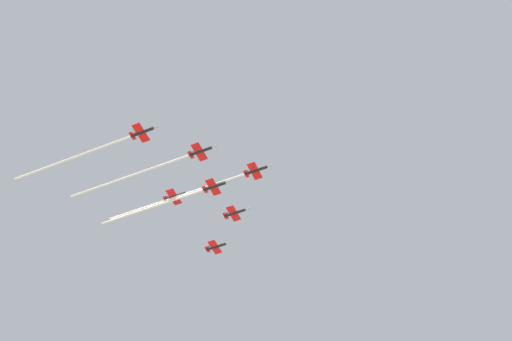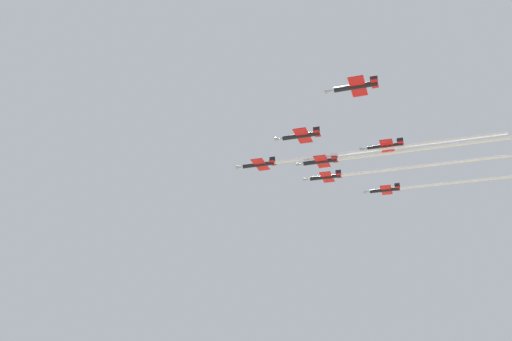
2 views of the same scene
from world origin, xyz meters
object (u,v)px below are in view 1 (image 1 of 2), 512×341
jet_port_outer (178,199)px  jet_port_trail (176,196)px  jet_starboard_inner (156,167)px  jet_starboard_outer (216,247)px  jet_port_inner (235,213)px  jet_lead (203,188)px  jet_center_rear (99,148)px

jet_port_outer → jet_port_trail: jet_port_trail is taller
jet_starboard_inner → jet_starboard_outer: jet_starboard_outer is taller
jet_starboard_inner → jet_port_trail: bearing=179.9°
jet_starboard_outer → jet_port_trail: jet_starboard_outer is taller
jet_port_inner → jet_lead: bearing=-22.9°
jet_starboard_outer → jet_center_rear: size_ratio=0.19×
jet_lead → jet_center_rear: (-20.42, 39.19, 0.23)m
jet_starboard_outer → jet_port_trail: size_ratio=1.00×
jet_port_inner → jet_center_rear: 61.55m
jet_port_outer → jet_starboard_outer: bearing=176.4°
jet_port_inner → jet_starboard_inner: (-23.75, 30.58, 1.38)m
jet_center_rear → jet_starboard_inner: bearing=135.6°
jet_lead → jet_center_rear: 44.19m
jet_lead → jet_port_trail: bearing=-90.0°
jet_starboard_inner → jet_starboard_outer: (45.21, -21.10, 0.49)m
jet_lead → jet_starboard_inner: jet_starboard_inner is taller
jet_starboard_inner → jet_port_outer: jet_starboard_inner is taller
jet_starboard_inner → jet_center_rear: (-9.61, 21.13, -0.19)m
jet_port_inner → jet_starboard_outer: bearing=-135.0°
jet_center_rear → jet_port_trail: 36.97m
jet_center_rear → jet_lead: bearing=138.7°
jet_port_inner → jet_port_outer: (-8.74, 23.39, -0.51)m
jet_lead → jet_port_trail: (4.66, 12.03, 0.70)m
jet_center_rear → jet_starboard_outer: bearing=163.6°
jet_lead → jet_port_outer: jet_lead is taller
jet_port_inner → jet_port_trail: 25.97m
jet_lead → jet_starboard_outer: bearing=-163.9°
jet_port_outer → jet_starboard_inner: bearing=-4.4°
jet_starboard_inner → jet_port_trail: (15.46, -6.02, 0.29)m
jet_port_inner → jet_port_outer: size_ratio=0.21×
jet_port_trail → jet_port_inner: bearing=129.8°
jet_port_inner → jet_port_trail: bearing=-50.2°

